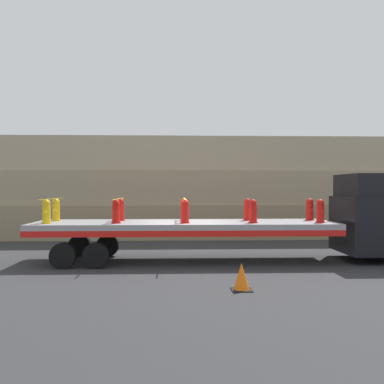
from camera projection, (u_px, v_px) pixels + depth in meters
The scene contains 18 objects.
ground_plane at pixel (185, 261), 14.95m from camera, with size 120.00×120.00×0.00m, color #2D2D30.
rock_cliff at pixel (182, 188), 22.43m from camera, with size 60.00×3.30×5.16m.
truck_cab at pixel (380, 217), 15.20m from camera, with size 2.68×2.58×3.06m.
flatbed_trailer at pixel (172, 228), 14.92m from camera, with size 10.42×2.69×1.39m.
fire_hydrant_yellow_near_0 at pixel (46, 212), 14.19m from camera, with size 0.33×0.49×0.80m.
fire_hydrant_yellow_far_0 at pixel (56, 210), 15.33m from camera, with size 0.33×0.49×0.80m.
fire_hydrant_red_near_1 at pixel (116, 212), 14.28m from camera, with size 0.33×0.49×0.80m.
fire_hydrant_red_far_1 at pixel (121, 210), 15.42m from camera, with size 0.33×0.49×0.80m.
fire_hydrant_red_near_2 at pixel (185, 212), 14.36m from camera, with size 0.33×0.49×0.80m.
fire_hydrant_red_far_2 at pixel (184, 210), 15.51m from camera, with size 0.33×0.49×0.80m.
fire_hydrant_red_near_3 at pixel (253, 211), 14.45m from camera, with size 0.33×0.49×0.80m.
fire_hydrant_red_far_3 at pixel (247, 210), 15.59m from camera, with size 0.33×0.49×0.80m.
fire_hydrant_red_near_4 at pixel (320, 211), 14.54m from camera, with size 0.33×0.49×0.80m.
fire_hydrant_red_far_4 at pixel (310, 210), 15.68m from camera, with size 0.33×0.49×0.80m.
cargo_strap_rear at pixel (51, 199), 14.75m from camera, with size 0.05×2.80×0.01m.
cargo_strap_middle at pixel (118, 199), 14.84m from camera, with size 0.05×2.80×0.01m.
cargo_strap_front at pixel (185, 199), 14.93m from camera, with size 0.05×2.80×0.01m.
traffic_cone at pixel (242, 277), 10.72m from camera, with size 0.51×0.51×0.69m.
Camera 1 is at (-0.31, -14.93, 2.57)m, focal length 40.00 mm.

